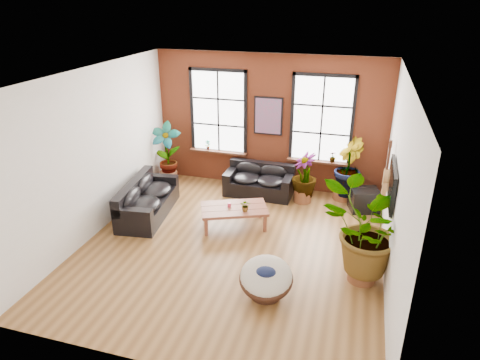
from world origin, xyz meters
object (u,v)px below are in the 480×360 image
object	(u,v)px
sofa_back	(259,181)
papasan_chair	(266,278)
coffee_table	(234,210)
sofa_left	(146,200)

from	to	relation	value
sofa_back	papasan_chair	xyz separation A→B (m)	(1.10, -3.99, -0.00)
sofa_back	coffee_table	world-z (taller)	sofa_back
sofa_left	papasan_chair	size ratio (longest dim) A/B	2.08
sofa_left	coffee_table	distance (m)	2.15
sofa_back	sofa_left	size ratio (longest dim) A/B	0.80
sofa_back	coffee_table	distance (m)	1.82
coffee_table	sofa_left	bearing A→B (deg)	158.05
sofa_left	coffee_table	size ratio (longest dim) A/B	1.32
sofa_back	sofa_left	distance (m)	2.94
coffee_table	papasan_chair	world-z (taller)	papasan_chair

